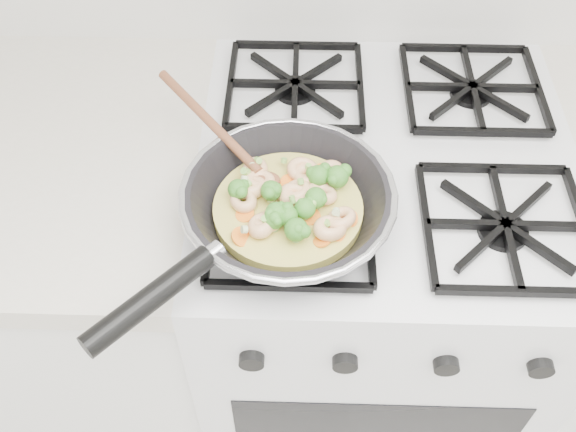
{
  "coord_description": "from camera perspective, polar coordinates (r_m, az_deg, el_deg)",
  "views": [
    {
      "loc": [
        -0.14,
        0.97,
        1.62
      ],
      "look_at": [
        -0.15,
        1.55,
        0.93
      ],
      "focal_mm": 40.57,
      "sensor_mm": 36.0,
      "label": 1
    }
  ],
  "objects": [
    {
      "name": "skillet",
      "position": [
        0.88,
        -0.23,
        1.01
      ],
      "size": [
        0.38,
        0.46,
        0.09
      ],
      "rotation": [
        0.0,
        0.0,
        0.41
      ],
      "color": "black",
      "rests_on": "stove"
    },
    {
      "name": "stove",
      "position": [
        1.38,
        6.64,
        -7.79
      ],
      "size": [
        0.6,
        0.6,
        0.92
      ],
      "color": "white",
      "rests_on": "ground"
    }
  ]
}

